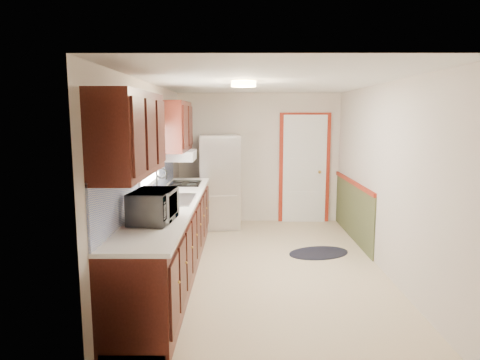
{
  "coord_description": "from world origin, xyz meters",
  "views": [
    {
      "loc": [
        -0.33,
        -5.45,
        1.99
      ],
      "look_at": [
        -0.34,
        0.09,
        1.15
      ],
      "focal_mm": 32.0,
      "sensor_mm": 36.0,
      "label": 1
    }
  ],
  "objects": [
    {
      "name": "cooktop",
      "position": [
        -1.19,
        1.07,
        0.95
      ],
      "size": [
        0.46,
        0.55,
        0.02
      ],
      "primitive_type": "cube",
      "color": "black",
      "rests_on": "kitchen_run"
    },
    {
      "name": "back_wall_trim",
      "position": [
        0.99,
        2.21,
        0.89
      ],
      "size": [
        1.12,
        2.3,
        2.08
      ],
      "color": "maroon",
      "rests_on": "ground"
    },
    {
      "name": "ceiling_fixture",
      "position": [
        -0.3,
        -0.2,
        2.36
      ],
      "size": [
        0.3,
        0.3,
        0.06
      ],
      "primitive_type": "cylinder",
      "color": "#FFD88C",
      "rests_on": "room_shell"
    },
    {
      "name": "rug",
      "position": [
        0.8,
        0.55,
        0.01
      ],
      "size": [
        1.05,
        0.85,
        0.01
      ],
      "primitive_type": "ellipsoid",
      "rotation": [
        0.0,
        0.0,
        0.33
      ],
      "color": "black",
      "rests_on": "ground"
    },
    {
      "name": "refrigerator",
      "position": [
        -0.71,
        2.05,
        0.83
      ],
      "size": [
        0.75,
        0.73,
        1.66
      ],
      "rotation": [
        0.0,
        0.0,
        0.1
      ],
      "color": "#B7B7BC",
      "rests_on": "ground"
    },
    {
      "name": "kitchen_run",
      "position": [
        -1.24,
        -0.29,
        0.81
      ],
      "size": [
        0.63,
        4.0,
        2.2
      ],
      "color": "#39120D",
      "rests_on": "ground"
    },
    {
      "name": "microwave",
      "position": [
        -1.2,
        -1.3,
        1.13
      ],
      "size": [
        0.36,
        0.59,
        0.39
      ],
      "primitive_type": "imported",
      "rotation": [
        0.0,
        0.0,
        1.48
      ],
      "color": "white",
      "rests_on": "kitchen_run"
    },
    {
      "name": "room_shell",
      "position": [
        0.0,
        0.0,
        1.2
      ],
      "size": [
        3.2,
        5.2,
        2.52
      ],
      "color": "beige",
      "rests_on": "ground"
    }
  ]
}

